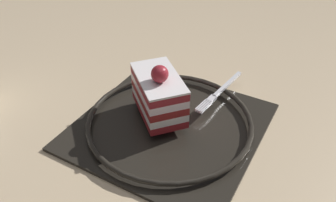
% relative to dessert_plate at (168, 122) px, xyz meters
% --- Properties ---
extents(ground_plane, '(2.40, 2.40, 0.00)m').
position_rel_dessert_plate_xyz_m(ground_plane, '(-0.00, -0.01, -0.01)').
color(ground_plane, tan).
extents(dessert_plate, '(0.27, 0.27, 0.02)m').
position_rel_dessert_plate_xyz_m(dessert_plate, '(0.00, 0.00, 0.00)').
color(dessert_plate, black).
rests_on(dessert_plate, ground_plane).
extents(cake_slice, '(0.11, 0.11, 0.08)m').
position_rel_dessert_plate_xyz_m(cake_slice, '(0.02, -0.01, 0.04)').
color(cake_slice, maroon).
rests_on(cake_slice, dessert_plate).
extents(fork, '(0.03, 0.13, 0.00)m').
position_rel_dessert_plate_xyz_m(fork, '(-0.05, -0.09, 0.01)').
color(fork, silver).
rests_on(fork, dessert_plate).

